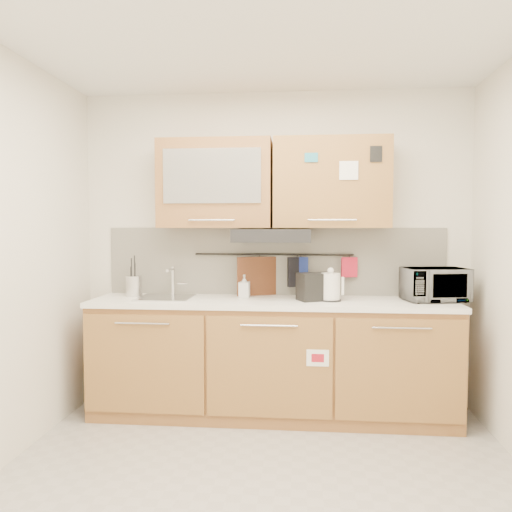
# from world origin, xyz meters

# --- Properties ---
(floor) EXTENTS (3.20, 3.20, 0.00)m
(floor) POSITION_xyz_m (0.00, 0.00, 0.00)
(floor) COLOR #9E9993
(floor) RESTS_ON ground
(ceiling) EXTENTS (3.20, 3.20, 0.00)m
(ceiling) POSITION_xyz_m (0.00, 0.00, 2.60)
(ceiling) COLOR white
(ceiling) RESTS_ON wall_back
(wall_back) EXTENTS (3.20, 0.00, 3.20)m
(wall_back) POSITION_xyz_m (0.00, 1.50, 1.30)
(wall_back) COLOR silver
(wall_back) RESTS_ON ground
(base_cabinet) EXTENTS (2.80, 0.64, 0.88)m
(base_cabinet) POSITION_xyz_m (0.00, 1.19, 0.41)
(base_cabinet) COLOR #A07238
(base_cabinet) RESTS_ON floor
(countertop) EXTENTS (2.82, 0.62, 0.04)m
(countertop) POSITION_xyz_m (0.00, 1.19, 0.90)
(countertop) COLOR white
(countertop) RESTS_ON base_cabinet
(backsplash) EXTENTS (2.80, 0.02, 0.56)m
(backsplash) POSITION_xyz_m (0.00, 1.49, 1.20)
(backsplash) COLOR silver
(backsplash) RESTS_ON countertop
(upper_cabinets) EXTENTS (1.82, 0.37, 0.70)m
(upper_cabinets) POSITION_xyz_m (-0.00, 1.32, 1.83)
(upper_cabinets) COLOR #A07238
(upper_cabinets) RESTS_ON wall_back
(range_hood) EXTENTS (0.60, 0.46, 0.10)m
(range_hood) POSITION_xyz_m (0.00, 1.25, 1.42)
(range_hood) COLOR black
(range_hood) RESTS_ON upper_cabinets
(sink) EXTENTS (0.42, 0.40, 0.26)m
(sink) POSITION_xyz_m (-0.85, 1.21, 0.92)
(sink) COLOR silver
(sink) RESTS_ON countertop
(utensil_rail) EXTENTS (1.30, 0.02, 0.02)m
(utensil_rail) POSITION_xyz_m (0.00, 1.45, 1.26)
(utensil_rail) COLOR black
(utensil_rail) RESTS_ON backsplash
(utensil_crock) EXTENTS (0.14, 0.14, 0.33)m
(utensil_crock) POSITION_xyz_m (-1.14, 1.29, 1.01)
(utensil_crock) COLOR silver
(utensil_crock) RESTS_ON countertop
(kettle) EXTENTS (0.19, 0.17, 0.26)m
(kettle) POSITION_xyz_m (0.45, 1.17, 1.02)
(kettle) COLOR silver
(kettle) RESTS_ON countertop
(toaster) EXTENTS (0.33, 0.27, 0.21)m
(toaster) POSITION_xyz_m (0.35, 1.19, 1.03)
(toaster) COLOR black
(toaster) RESTS_ON countertop
(microwave) EXTENTS (0.50, 0.39, 0.25)m
(microwave) POSITION_xyz_m (1.25, 1.24, 1.05)
(microwave) COLOR #999999
(microwave) RESTS_ON countertop
(soap_bottle) EXTENTS (0.09, 0.09, 0.18)m
(soap_bottle) POSITION_xyz_m (-0.23, 1.30, 1.01)
(soap_bottle) COLOR #999999
(soap_bottle) RESTS_ON countertop
(cutting_board) EXTENTS (0.36, 0.18, 0.47)m
(cutting_board) POSITION_xyz_m (-0.12, 1.44, 1.01)
(cutting_board) COLOR brown
(cutting_board) RESTS_ON utensil_rail
(oven_mitt) EXTENTS (0.12, 0.05, 0.20)m
(oven_mitt) POSITION_xyz_m (0.23, 1.44, 1.14)
(oven_mitt) COLOR navy
(oven_mitt) RESTS_ON utensil_rail
(dark_pouch) EXTENTS (0.16, 0.10, 0.24)m
(dark_pouch) POSITION_xyz_m (0.19, 1.44, 1.12)
(dark_pouch) COLOR black
(dark_pouch) RESTS_ON utensil_rail
(pot_holder) EXTENTS (0.13, 0.05, 0.16)m
(pot_holder) POSITION_xyz_m (0.62, 1.44, 1.16)
(pot_holder) COLOR red
(pot_holder) RESTS_ON utensil_rail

